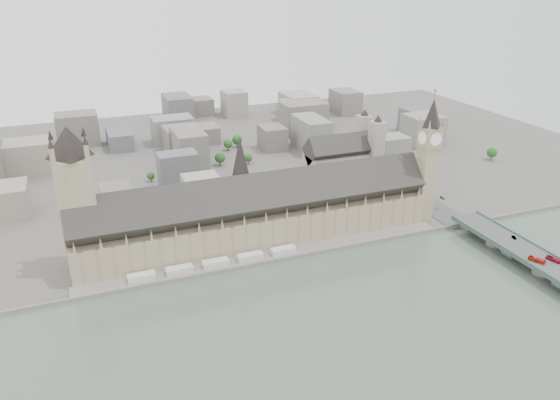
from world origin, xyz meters
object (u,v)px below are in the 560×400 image
object	(u,v)px
westminster_abbey	(344,162)
westminster_bridge	(534,262)
palace_of_westminster	(257,214)
car_approach	(443,198)
victoria_tower	(76,193)
red_bus_north	(537,260)
red_bus_south	(554,259)
car_silver	(514,237)
elizabeth_tower	(429,152)

from	to	relation	value
westminster_abbey	westminster_bridge	bearing A→B (deg)	-74.36
palace_of_westminster	westminster_bridge	size ratio (longest dim) A/B	0.82
westminster_abbey	car_approach	world-z (taller)	westminster_abbey
palace_of_westminster	victoria_tower	size ratio (longest dim) A/B	2.65
red_bus_north	westminster_abbey	bearing A→B (deg)	79.93
red_bus_south	car_silver	distance (m)	35.95
car_silver	westminster_abbey	bearing A→B (deg)	128.29
westminster_abbey	red_bus_north	xyz separation A→B (m)	(45.16, -189.58, -13.30)
victoria_tower	red_bus_north	xyz separation A→B (m)	(278.08, -120.58, -43.43)
victoria_tower	car_approach	bearing A→B (deg)	-1.60
westminster_bridge	elizabeth_tower	bearing A→B (deg)	104.11
elizabeth_tower	westminster_abbey	world-z (taller)	elizabeth_tower
red_bus_north	palace_of_westminster	bearing A→B (deg)	120.32
red_bus_south	car_approach	xyz separation A→B (m)	(-1.85, 115.97, -0.56)
westminster_abbey	red_bus_south	size ratio (longest dim) A/B	6.84
red_bus_south	elizabeth_tower	bearing A→B (deg)	89.97
elizabeth_tower	car_approach	distance (m)	55.28
elizabeth_tower	victoria_tower	bearing A→B (deg)	176.04
palace_of_westminster	red_bus_north	size ratio (longest dim) A/B	24.18
elizabeth_tower	victoria_tower	distance (m)	260.64
red_bus_north	red_bus_south	distance (m)	11.60
palace_of_westminster	red_bus_north	distance (m)	193.75
westminster_bridge	car_silver	size ratio (longest dim) A/B	67.51
car_silver	victoria_tower	bearing A→B (deg)	-178.42
red_bus_south	car_silver	xyz separation A→B (m)	(0.28, 35.94, -0.59)
elizabeth_tower	red_bus_south	bearing A→B (deg)	-74.62
palace_of_westminster	westminster_bridge	distance (m)	195.05
westminster_abbey	car_approach	distance (m)	95.33
westminster_abbey	victoria_tower	bearing A→B (deg)	-163.50
red_bus_south	car_silver	bearing A→B (deg)	74.14
victoria_tower	red_bus_south	size ratio (longest dim) A/B	10.06
victoria_tower	westminster_abbey	world-z (taller)	victoria_tower
westminster_abbey	car_silver	size ratio (longest dim) A/B	14.13
car_silver	westminster_bridge	bearing A→B (deg)	-83.57
red_bus_south	car_approach	bearing A→B (deg)	75.50
elizabeth_tower	red_bus_south	world-z (taller)	elizabeth_tower
red_bus_north	red_bus_south	size ratio (longest dim) A/B	1.10
red_bus_south	car_approach	world-z (taller)	red_bus_south
victoria_tower	westminster_bridge	world-z (taller)	victoria_tower
red_bus_south	red_bus_north	bearing A→B (deg)	147.46
westminster_bridge	red_bus_north	xyz separation A→B (m)	(-5.92, -7.08, 6.65)
westminster_abbey	red_bus_south	xyz separation A→B (m)	(56.24, -192.99, -13.45)
westminster_abbey	red_bus_north	bearing A→B (deg)	-76.60
elizabeth_tower	car_approach	world-z (taller)	elizabeth_tower
westminster_abbey	palace_of_westminster	bearing A→B (deg)	-145.83
westminster_bridge	westminster_abbey	distance (m)	190.56
westminster_abbey	elizabeth_tower	bearing A→B (deg)	-72.71
palace_of_westminster	car_approach	distance (m)	165.73
palace_of_westminster	red_bus_north	xyz separation A→B (m)	(156.08, -114.28, -10.93)
palace_of_westminster	car_approach	bearing A→B (deg)	-0.60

